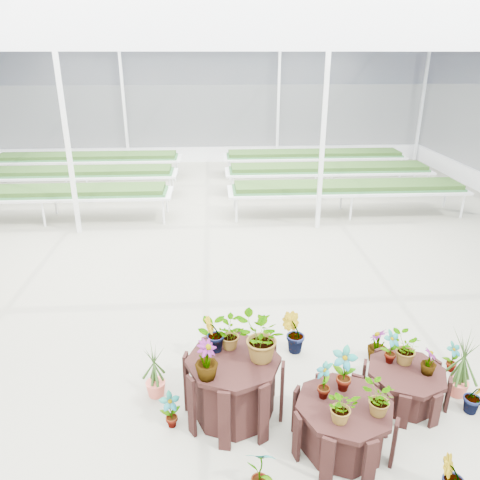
{
  "coord_description": "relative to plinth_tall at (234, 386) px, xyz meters",
  "views": [
    {
      "loc": [
        0.34,
        -7.12,
        4.2
      ],
      "look_at": [
        0.77,
        0.05,
        1.3
      ],
      "focal_mm": 35.0,
      "sensor_mm": 36.0,
      "label": 1
    }
  ],
  "objects": [
    {
      "name": "greenhouse_shell",
      "position": [
        -0.54,
        2.5,
        1.85
      ],
      "size": [
        18.0,
        24.0,
        4.5
      ],
      "primitive_type": null,
      "color": "white",
      "rests_on": "ground"
    },
    {
      "name": "plinth_low",
      "position": [
        2.2,
        0.1,
        -0.17
      ],
      "size": [
        1.33,
        1.33,
        0.46
      ],
      "primitive_type": "cylinder",
      "rotation": [
        0.0,
        0.0,
        0.37
      ],
      "color": "black",
      "rests_on": "ground"
    },
    {
      "name": "nursery_plants",
      "position": [
        0.86,
        0.18,
        0.18
      ],
      "size": [
        4.44,
        3.01,
        1.42
      ],
      "color": "#233E15",
      "rests_on": "ground"
    },
    {
      "name": "nursery_benches",
      "position": [
        -0.54,
        9.7,
        0.02
      ],
      "size": [
        16.0,
        7.0,
        0.84
      ],
      "primitive_type": null,
      "color": "silver",
      "rests_on": "ground"
    },
    {
      "name": "plinth_mid",
      "position": [
        1.2,
        -0.6,
        -0.11
      ],
      "size": [
        1.37,
        1.37,
        0.59
      ],
      "primitive_type": "cylinder",
      "rotation": [
        0.0,
        0.0,
        0.25
      ],
      "color": "black",
      "rests_on": "ground"
    },
    {
      "name": "steel_frame",
      "position": [
        -0.54,
        2.5,
        1.85
      ],
      "size": [
        18.0,
        24.0,
        4.5
      ],
      "primitive_type": null,
      "color": "silver",
      "rests_on": "ground"
    },
    {
      "name": "ground_plane",
      "position": [
        -0.54,
        2.5,
        -0.4
      ],
      "size": [
        24.0,
        24.0,
        0.0
      ],
      "primitive_type": "plane",
      "color": "gray",
      "rests_on": "ground"
    },
    {
      "name": "plinth_tall",
      "position": [
        0.0,
        0.0,
        0.0
      ],
      "size": [
        1.41,
        1.41,
        0.81
      ],
      "primitive_type": "cylinder",
      "rotation": [
        0.0,
        0.0,
        -0.22
      ],
      "color": "black",
      "rests_on": "ground"
    }
  ]
}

